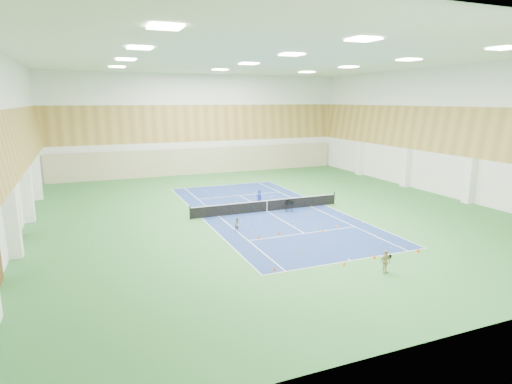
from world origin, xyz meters
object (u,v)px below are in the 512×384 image
(child_apron, at_px, (385,261))
(ball_cart, at_px, (289,206))
(coach, at_px, (259,199))
(child_court, at_px, (238,225))
(tennis_net, at_px, (267,205))

(child_apron, xyz_separation_m, ball_cart, (0.94, 13.15, -0.13))
(coach, distance_m, ball_cart, 2.79)
(child_apron, distance_m, ball_cart, 13.18)
(coach, height_order, ball_cart, coach)
(child_court, bearing_deg, child_apron, -78.57)
(tennis_net, distance_m, coach, 1.34)
(tennis_net, xyz_separation_m, ball_cart, (1.62, -0.83, -0.06))
(child_court, bearing_deg, tennis_net, 31.65)
(tennis_net, xyz_separation_m, child_apron, (0.68, -13.98, 0.07))
(tennis_net, relative_size, ball_cart, 13.02)
(tennis_net, relative_size, child_apron, 10.31)
(tennis_net, relative_size, child_court, 12.50)
(coach, relative_size, ball_cart, 1.64)
(tennis_net, xyz_separation_m, child_court, (-4.08, -4.28, -0.04))
(child_court, bearing_deg, coach, 40.12)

